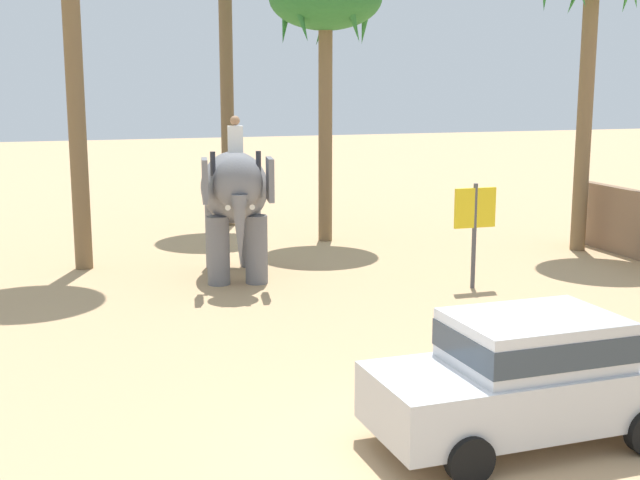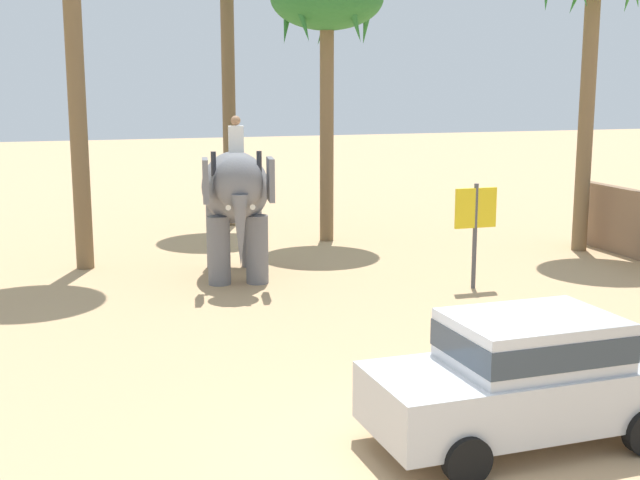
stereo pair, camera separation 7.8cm
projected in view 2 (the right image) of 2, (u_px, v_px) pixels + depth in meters
ground_plane at (430, 462)px, 10.60m from camera, size 120.00×120.00×0.00m
car_sedan_foreground at (526, 374)px, 11.06m from camera, size 4.14×1.96×1.70m
elephant_with_mahout at (236, 195)px, 20.17m from camera, size 2.13×3.99×3.88m
palm_tree_behind_elephant at (327, 6)px, 23.95m from camera, size 3.20×3.20×7.84m
signboard_yellow at (475, 215)px, 19.13m from camera, size 1.00×0.10×2.40m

